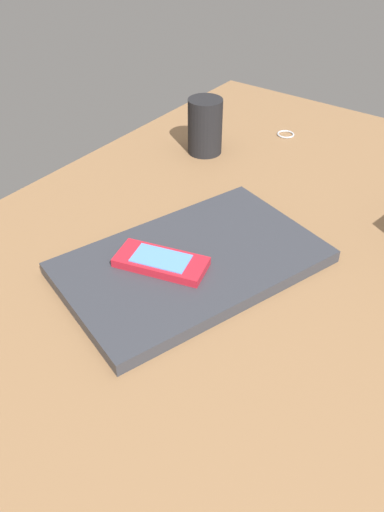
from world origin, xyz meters
The scene contains 5 objects.
desk_surface centered at (0.00, 0.00, 1.50)cm, with size 120.00×80.00×3.00cm, color olive.
laptop_closed centered at (-4.32, 4.62, 3.90)cm, with size 34.45×21.10×1.80cm, color #33353D.
cell_phone_on_laptop centered at (-8.13, 6.82, 5.42)cm, with size 8.16×12.87×1.30cm.
pen_cup centered at (24.73, 23.04, 8.06)cm, with size 6.29×6.29×10.12cm, color black.
key_ring centered at (40.17, 14.18, 3.18)cm, with size 3.42×3.42×0.36cm, color silver.
Camera 1 is at (-47.77, -27.33, 47.44)cm, focal length 36.15 mm.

